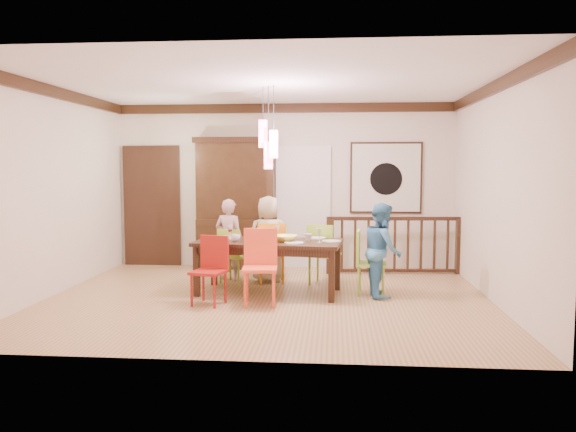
# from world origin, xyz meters

# --- Properties ---
(floor) EXTENTS (6.00, 6.00, 0.00)m
(floor) POSITION_xyz_m (0.00, 0.00, 0.00)
(floor) COLOR #9C754B
(floor) RESTS_ON ground
(ceiling) EXTENTS (6.00, 6.00, 0.00)m
(ceiling) POSITION_xyz_m (0.00, 0.00, 2.90)
(ceiling) COLOR white
(ceiling) RESTS_ON wall_back
(wall_back) EXTENTS (6.00, 0.00, 6.00)m
(wall_back) POSITION_xyz_m (0.00, 2.50, 1.45)
(wall_back) COLOR beige
(wall_back) RESTS_ON floor
(wall_left) EXTENTS (0.00, 5.00, 5.00)m
(wall_left) POSITION_xyz_m (-3.00, 0.00, 1.45)
(wall_left) COLOR beige
(wall_left) RESTS_ON floor
(wall_right) EXTENTS (0.00, 5.00, 5.00)m
(wall_right) POSITION_xyz_m (3.00, 0.00, 1.45)
(wall_right) COLOR beige
(wall_right) RESTS_ON floor
(crown_molding) EXTENTS (6.00, 5.00, 0.16)m
(crown_molding) POSITION_xyz_m (0.00, 0.00, 2.82)
(crown_molding) COLOR black
(crown_molding) RESTS_ON wall_back
(panel_door) EXTENTS (1.04, 0.07, 2.24)m
(panel_door) POSITION_xyz_m (-2.40, 2.45, 1.05)
(panel_door) COLOR black
(panel_door) RESTS_ON wall_back
(white_doorway) EXTENTS (0.97, 0.05, 2.22)m
(white_doorway) POSITION_xyz_m (0.35, 2.46, 1.05)
(white_doorway) COLOR silver
(white_doorway) RESTS_ON wall_back
(painting) EXTENTS (1.25, 0.06, 1.25)m
(painting) POSITION_xyz_m (1.80, 2.46, 1.60)
(painting) COLOR black
(painting) RESTS_ON wall_back
(pendant_cluster) EXTENTS (0.27, 0.21, 1.14)m
(pendant_cluster) POSITION_xyz_m (-0.02, 0.31, 2.11)
(pendant_cluster) COLOR #FE4C6D
(pendant_cluster) RESTS_ON ceiling
(dining_table) EXTENTS (2.12, 1.13, 0.75)m
(dining_table) POSITION_xyz_m (-0.02, 0.31, 0.66)
(dining_table) COLOR black
(dining_table) RESTS_ON floor
(chair_far_left) EXTENTS (0.48, 0.48, 0.85)m
(chair_far_left) POSITION_xyz_m (-0.64, 1.01, 0.48)
(chair_far_left) COLOR #91BA29
(chair_far_left) RESTS_ON floor
(chair_far_mid) EXTENTS (0.48, 0.48, 0.94)m
(chair_far_mid) POSITION_xyz_m (-0.06, 1.06, 0.54)
(chair_far_mid) COLOR orange
(chair_far_mid) RESTS_ON floor
(chair_far_right) EXTENTS (0.54, 0.54, 0.93)m
(chair_far_right) POSITION_xyz_m (0.75, 1.01, 0.53)
(chair_far_right) COLOR #80AE2B
(chair_far_right) RESTS_ON floor
(chair_near_left) EXTENTS (0.49, 0.49, 0.89)m
(chair_near_left) POSITION_xyz_m (-0.72, -0.42, 0.51)
(chair_near_left) COLOR maroon
(chair_near_left) RESTS_ON floor
(chair_near_mid) EXTENTS (0.48, 0.48, 0.98)m
(chair_near_mid) POSITION_xyz_m (-0.06, -0.37, 0.56)
(chair_near_mid) COLOR #F9512F
(chair_near_mid) RESTS_ON floor
(chair_end_right) EXTENTS (0.44, 0.44, 0.91)m
(chair_end_right) POSITION_xyz_m (1.42, 0.33, 0.52)
(chair_end_right) COLOR #97C83E
(chair_end_right) RESTS_ON floor
(china_hutch) EXTENTS (1.46, 0.46, 2.31)m
(china_hutch) POSITION_xyz_m (-0.83, 2.30, 1.16)
(china_hutch) COLOR black
(china_hutch) RESTS_ON floor
(balustrade) EXTENTS (2.30, 0.24, 0.96)m
(balustrade) POSITION_xyz_m (1.92, 1.95, 0.50)
(balustrade) COLOR black
(balustrade) RESTS_ON floor
(person_far_left) EXTENTS (0.53, 0.42, 1.29)m
(person_far_left) POSITION_xyz_m (-0.76, 1.21, 0.64)
(person_far_left) COLOR #D09EA9
(person_far_left) RESTS_ON floor
(person_far_mid) EXTENTS (0.73, 0.54, 1.34)m
(person_far_mid) POSITION_xyz_m (-0.12, 1.12, 0.67)
(person_far_mid) COLOR #B8B08B
(person_far_mid) RESTS_ON floor
(person_end_right) EXTENTS (0.55, 0.68, 1.30)m
(person_end_right) POSITION_xyz_m (1.57, 0.26, 0.65)
(person_end_right) COLOR teal
(person_end_right) RESTS_ON floor
(serving_bowl) EXTENTS (0.38, 0.38, 0.09)m
(serving_bowl) POSITION_xyz_m (0.21, 0.27, 0.79)
(serving_bowl) COLOR yellow
(serving_bowl) RESTS_ON dining_table
(small_bowl) EXTENTS (0.18, 0.18, 0.05)m
(small_bowl) POSITION_xyz_m (-0.12, 0.37, 0.78)
(small_bowl) COLOR white
(small_bowl) RESTS_ON dining_table
(cup_left) EXTENTS (0.15, 0.15, 0.10)m
(cup_left) POSITION_xyz_m (-0.47, 0.19, 0.80)
(cup_left) COLOR silver
(cup_left) RESTS_ON dining_table
(cup_right) EXTENTS (0.13, 0.13, 0.10)m
(cup_right) POSITION_xyz_m (0.54, 0.39, 0.80)
(cup_right) COLOR silver
(cup_right) RESTS_ON dining_table
(plate_far_left) EXTENTS (0.26, 0.26, 0.01)m
(plate_far_left) POSITION_xyz_m (-0.75, 0.64, 0.76)
(plate_far_left) COLOR white
(plate_far_left) RESTS_ON dining_table
(plate_far_mid) EXTENTS (0.26, 0.26, 0.01)m
(plate_far_mid) POSITION_xyz_m (0.00, 0.58, 0.76)
(plate_far_mid) COLOR white
(plate_far_mid) RESTS_ON dining_table
(plate_far_right) EXTENTS (0.26, 0.26, 0.01)m
(plate_far_right) POSITION_xyz_m (0.65, 0.63, 0.76)
(plate_far_right) COLOR white
(plate_far_right) RESTS_ON dining_table
(plate_near_left) EXTENTS (0.26, 0.26, 0.01)m
(plate_near_left) POSITION_xyz_m (-0.69, 0.04, 0.76)
(plate_near_left) COLOR white
(plate_near_left) RESTS_ON dining_table
(plate_near_mid) EXTENTS (0.26, 0.26, 0.01)m
(plate_near_mid) POSITION_xyz_m (0.36, 0.06, 0.76)
(plate_near_mid) COLOR white
(plate_near_mid) RESTS_ON dining_table
(plate_end_right) EXTENTS (0.26, 0.26, 0.01)m
(plate_end_right) POSITION_xyz_m (0.86, 0.29, 0.76)
(plate_end_right) COLOR white
(plate_end_right) RESTS_ON dining_table
(wine_glass_a) EXTENTS (0.08, 0.08, 0.19)m
(wine_glass_a) POSITION_xyz_m (-0.60, 0.46, 0.84)
(wine_glass_a) COLOR #590C19
(wine_glass_a) RESTS_ON dining_table
(wine_glass_b) EXTENTS (0.08, 0.08, 0.19)m
(wine_glass_b) POSITION_xyz_m (0.08, 0.53, 0.84)
(wine_glass_b) COLOR silver
(wine_glass_b) RESTS_ON dining_table
(wine_glass_c) EXTENTS (0.08, 0.08, 0.19)m
(wine_glass_c) POSITION_xyz_m (-0.04, 0.09, 0.84)
(wine_glass_c) COLOR #590C19
(wine_glass_c) RESTS_ON dining_table
(wine_glass_d) EXTENTS (0.08, 0.08, 0.19)m
(wine_glass_d) POSITION_xyz_m (0.70, 0.19, 0.84)
(wine_glass_d) COLOR silver
(wine_glass_d) RESTS_ON dining_table
(napkin) EXTENTS (0.18, 0.14, 0.01)m
(napkin) POSITION_xyz_m (-0.13, -0.01, 0.76)
(napkin) COLOR #D83359
(napkin) RESTS_ON dining_table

